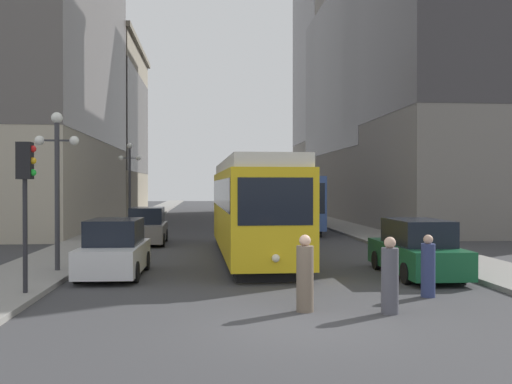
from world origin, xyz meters
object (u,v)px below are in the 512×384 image
pedestrian_crossing_near (390,278)px  traffic_light_near_left (26,177)px  parked_car_left_near (114,250)px  pedestrian_crossing_far (305,276)px  lamp_post_left_near (57,166)px  lamp_post_left_far (130,173)px  pedestrian_on_sidewalk (428,268)px  transit_bus (287,200)px  streetcar (252,206)px  parked_car_left_mid (147,227)px  parked_car_right_far (416,250)px

pedestrian_crossing_near → traffic_light_near_left: 9.41m
parked_car_left_near → traffic_light_near_left: size_ratio=1.11×
pedestrian_crossing_far → traffic_light_near_left: traffic_light_near_left is taller
lamp_post_left_near → lamp_post_left_far: lamp_post_left_far is taller
pedestrian_on_sidewalk → transit_bus: bearing=73.0°
streetcar → pedestrian_crossing_far: size_ratio=7.58×
parked_car_left_near → pedestrian_on_sidewalk: bearing=-25.0°
lamp_post_left_near → lamp_post_left_far: bearing=90.0°
parked_car_left_near → parked_car_left_mid: size_ratio=1.00×
parked_car_left_mid → lamp_post_left_far: size_ratio=0.79×
parked_car_right_far → transit_bus: bearing=-85.6°
pedestrian_on_sidewalk → parked_car_left_mid: bearing=102.8°
pedestrian_on_sidewalk → traffic_light_near_left: size_ratio=0.42×
lamp_post_left_near → lamp_post_left_far: size_ratio=0.94×
streetcar → transit_bus: bearing=75.2°
streetcar → lamp_post_left_near: bearing=-150.7°
streetcar → pedestrian_crossing_near: size_ratio=7.70×
parked_car_right_far → lamp_post_left_near: lamp_post_left_near is taller
parked_car_left_near → parked_car_right_far: same height
parked_car_left_mid → pedestrian_crossing_far: (5.20, -16.00, -0.02)m
streetcar → lamp_post_left_near: size_ratio=2.61×
streetcar → transit_bus: size_ratio=1.09×
lamp_post_left_far → streetcar: bearing=-64.4°
pedestrian_crossing_near → pedestrian_on_sidewalk: 2.45m
parked_car_left_mid → streetcar: bearing=-51.5°
lamp_post_left_far → pedestrian_crossing_near: bearing=-69.9°
parked_car_right_far → pedestrian_on_sidewalk: parked_car_right_far is taller
streetcar → pedestrian_on_sidewalk: 9.61m
streetcar → traffic_light_near_left: bearing=-130.4°
streetcar → parked_car_left_near: (-4.79, -4.40, -1.26)m
pedestrian_on_sidewalk → parked_car_left_near: bearing=135.7°
transit_bus → parked_car_left_near: transit_bus is taller
pedestrian_crossing_far → lamp_post_left_far: lamp_post_left_far is taller
pedestrian_crossing_near → parked_car_left_near: bearing=-59.0°
parked_car_left_mid → pedestrian_on_sidewalk: size_ratio=2.66×
pedestrian_crossing_near → lamp_post_left_near: bearing=-54.3°
transit_bus → parked_car_left_mid: (-8.26, -8.63, -1.10)m
lamp_post_left_near → pedestrian_on_sidewalk: bearing=-24.0°
transit_bus → parked_car_right_far: bearing=-86.8°
parked_car_left_mid → traffic_light_near_left: size_ratio=1.12×
transit_bus → streetcar: bearing=-104.4°
parked_car_left_near → pedestrian_on_sidewalk: (8.69, -4.27, -0.09)m
pedestrian_crossing_near → pedestrian_crossing_far: bearing=-29.6°
parked_car_right_far → traffic_light_near_left: traffic_light_near_left is taller
parked_car_right_far → lamp_post_left_far: lamp_post_left_far is taller
lamp_post_left_far → parked_car_left_near: bearing=-84.1°
transit_bus → traffic_light_near_left: 24.61m
traffic_light_near_left → lamp_post_left_far: (-0.22, 21.95, 0.62)m
streetcar → pedestrian_crossing_far: 10.22m
transit_bus → pedestrian_on_sidewalk: transit_bus is taller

